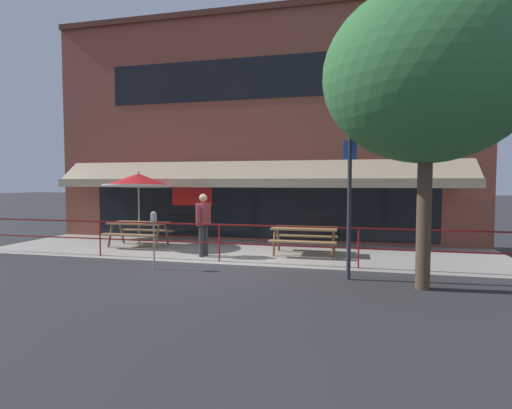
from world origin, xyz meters
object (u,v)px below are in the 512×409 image
object	(u,v)px
picnic_table_centre	(304,233)
pedestrian_walking	(203,221)
street_tree_curbside	(435,62)
parking_meter_near	(154,223)
street_sign_pole	(349,188)
patio_umbrella_left	(138,181)
picnic_table_left	(139,227)

from	to	relation	value
picnic_table_centre	pedestrian_walking	distance (m)	2.83
pedestrian_walking	street_tree_curbside	distance (m)	6.68
picnic_table_centre	parking_meter_near	distance (m)	4.13
parking_meter_near	street_sign_pole	bearing A→B (deg)	0.45
picnic_table_centre	parking_meter_near	bearing A→B (deg)	-146.33
picnic_table_centre	street_tree_curbside	distance (m)	5.41
patio_umbrella_left	pedestrian_walking	world-z (taller)	patio_umbrella_left
picnic_table_centre	parking_meter_near	world-z (taller)	parking_meter_near
pedestrian_walking	street_sign_pole	distance (m)	4.23
picnic_table_left	street_sign_pole	world-z (taller)	street_sign_pole
picnic_table_centre	street_tree_curbside	size ratio (longest dim) A/B	0.28
picnic_table_centre	patio_umbrella_left	bearing A→B (deg)	177.15
parking_meter_near	street_sign_pole	world-z (taller)	street_sign_pole
picnic_table_left	street_sign_pole	xyz separation A→B (m)	(6.48, -2.47, 1.31)
picnic_table_left	patio_umbrella_left	xyz separation A→B (m)	(-0.00, 0.04, 1.47)
street_sign_pole	street_tree_curbside	bearing A→B (deg)	-18.62
street_sign_pole	picnic_table_centre	bearing A→B (deg)	118.48
patio_umbrella_left	street_tree_curbside	xyz separation A→B (m)	(8.04, -3.03, 2.26)
patio_umbrella_left	parking_meter_near	distance (m)	3.31
picnic_table_left	picnic_table_centre	bearing A→B (deg)	-2.45
picnic_table_left	picnic_table_centre	world-z (taller)	same
street_tree_curbside	picnic_table_left	bearing A→B (deg)	159.58
street_sign_pole	street_tree_curbside	distance (m)	2.93
picnic_table_centre	street_tree_curbside	xyz separation A→B (m)	(2.78, -2.77, 3.73)
parking_meter_near	patio_umbrella_left	bearing A→B (deg)	125.98
patio_umbrella_left	picnic_table_left	bearing A→B (deg)	-90.00
patio_umbrella_left	street_sign_pole	world-z (taller)	street_sign_pole
parking_meter_near	picnic_table_centre	bearing A→B (deg)	33.67
picnic_table_centre	patio_umbrella_left	size ratio (longest dim) A/B	0.76
picnic_table_centre	parking_meter_near	size ratio (longest dim) A/B	1.27
pedestrian_walking	street_tree_curbside	size ratio (longest dim) A/B	0.26
parking_meter_near	street_tree_curbside	xyz separation A→B (m)	(6.20, -0.49, 3.29)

